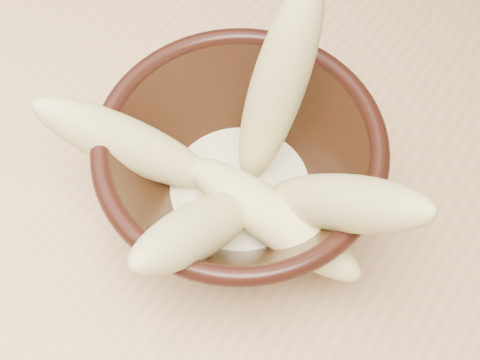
% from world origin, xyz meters
% --- Properties ---
extents(table, '(1.20, 0.80, 0.75)m').
position_xyz_m(table, '(0.00, 0.00, 0.67)').
color(table, '#D7B176').
rests_on(table, ground).
extents(bowl, '(0.20, 0.20, 0.11)m').
position_xyz_m(bowl, '(-0.01, -0.02, 0.81)').
color(bowl, black).
rests_on(bowl, table).
extents(milk_puddle, '(0.11, 0.11, 0.02)m').
position_xyz_m(milk_puddle, '(-0.01, -0.02, 0.79)').
color(milk_puddle, beige).
rests_on(milk_puddle, bowl).
extents(banana_upright, '(0.05, 0.09, 0.17)m').
position_xyz_m(banana_upright, '(-0.01, 0.02, 0.87)').
color(banana_upright, '#DDD382').
rests_on(banana_upright, bowl).
extents(banana_left, '(0.13, 0.10, 0.12)m').
position_xyz_m(banana_left, '(-0.08, -0.05, 0.84)').
color(banana_left, '#DDD382').
rests_on(banana_left, bowl).
extents(banana_right, '(0.14, 0.06, 0.15)m').
position_xyz_m(banana_right, '(0.07, -0.02, 0.85)').
color(banana_right, '#DDD382').
rests_on(banana_right, bowl).
extents(banana_across, '(0.15, 0.05, 0.05)m').
position_xyz_m(banana_across, '(0.03, -0.03, 0.81)').
color(banana_across, '#DDD382').
rests_on(banana_across, bowl).
extents(banana_front, '(0.04, 0.14, 0.13)m').
position_xyz_m(banana_front, '(-0.00, -0.08, 0.84)').
color(banana_front, '#DDD382').
rests_on(banana_front, bowl).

